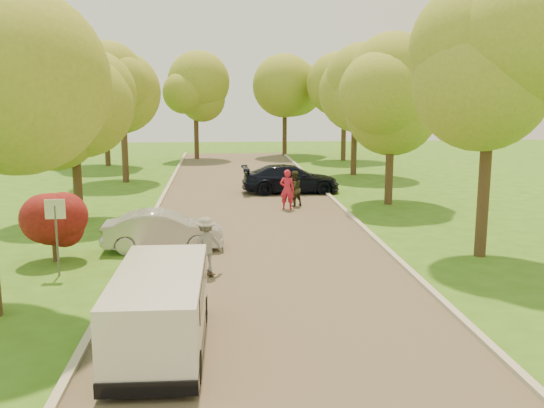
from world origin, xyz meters
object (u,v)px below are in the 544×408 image
object	(u,v)px
silver_sedan	(163,230)
person_striped	(287,190)
minivan	(160,309)
dark_sedan	(290,179)
person_olive	(294,189)
skateboarder	(206,244)
street_sign	(56,221)
longboard	(206,272)

from	to	relation	value
silver_sedan	person_striped	distance (m)	8.02
minivan	dark_sedan	distance (m)	19.35
minivan	dark_sedan	world-z (taller)	minivan
minivan	person_olive	size ratio (longest dim) A/B	2.72
silver_sedan	minivan	bearing A→B (deg)	-176.84
dark_sedan	skateboarder	xyz separation A→B (m)	(-4.00, -13.76, 0.16)
person_striped	skateboarder	bearing A→B (deg)	86.10
silver_sedan	person_striped	bearing A→B (deg)	-37.91
dark_sedan	minivan	bearing A→B (deg)	164.06
person_olive	person_striped	bearing A→B (deg)	30.75
silver_sedan	person_striped	world-z (taller)	person_striped
street_sign	longboard	distance (m)	4.36
longboard	person_striped	world-z (taller)	person_striped
longboard	person_striped	bearing A→B (deg)	-133.27
street_sign	skateboarder	xyz separation A→B (m)	(4.10, -0.25, -0.69)
street_sign	person_olive	bearing A→B (deg)	51.42
skateboarder	person_striped	world-z (taller)	person_striped
silver_sedan	person_olive	distance (m)	8.81
skateboarder	person_striped	bearing A→B (deg)	-133.27
street_sign	minivan	xyz separation A→B (m)	(3.30, -5.23, -0.71)
street_sign	minivan	world-z (taller)	street_sign
minivan	person_striped	bearing A→B (deg)	74.93
dark_sedan	person_olive	world-z (taller)	person_olive
minivan	person_striped	xyz separation A→B (m)	(4.13, 14.33, 0.03)
silver_sedan	skateboarder	xyz separation A→B (m)	(1.43, -2.90, 0.24)
street_sign	person_olive	distance (m)	12.56
dark_sedan	street_sign	bearing A→B (deg)	147.49
dark_sedan	skateboarder	size ratio (longest dim) A/B	3.19
street_sign	silver_sedan	size ratio (longest dim) A/B	0.56
minivan	longboard	world-z (taller)	minivan
dark_sedan	person_striped	distance (m)	4.47
street_sign	person_olive	xyz separation A→B (m)	(7.82, 9.80, -0.76)
longboard	person_striped	xyz separation A→B (m)	(3.33, 9.35, 0.79)
minivan	silver_sedan	size ratio (longest dim) A/B	1.13
longboard	skateboarder	size ratio (longest dim) A/B	0.53
skateboarder	street_sign	bearing A→B (deg)	-27.13
silver_sedan	dark_sedan	xyz separation A→B (m)	(5.43, 10.86, 0.08)
dark_sedan	longboard	size ratio (longest dim) A/B	6.05
minivan	person_olive	xyz separation A→B (m)	(4.52, 15.03, -0.05)
street_sign	skateboarder	bearing A→B (deg)	-3.48
silver_sedan	skateboarder	bearing A→B (deg)	-155.23
longboard	person_striped	distance (m)	9.96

